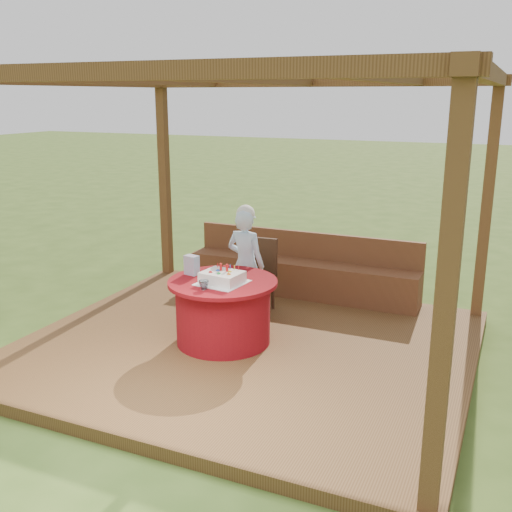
{
  "coord_description": "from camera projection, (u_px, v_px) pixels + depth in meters",
  "views": [
    {
      "loc": [
        2.45,
        -5.27,
        2.63
      ],
      "look_at": [
        0.0,
        0.25,
        1.0
      ],
      "focal_mm": 42.0,
      "sensor_mm": 36.0,
      "label": 1
    }
  ],
  "objects": [
    {
      "name": "deck",
      "position": [
        246.0,
        348.0,
        6.28
      ],
      "size": [
        4.5,
        4.0,
        0.12
      ],
      "primitive_type": "cube",
      "color": "brown",
      "rests_on": "ground"
    },
    {
      "name": "pergola",
      "position": [
        245.0,
        119.0,
        5.66
      ],
      "size": [
        4.5,
        4.0,
        2.72
      ],
      "color": "brown",
      "rests_on": "deck"
    },
    {
      "name": "birthday_cake",
      "position": [
        222.0,
        277.0,
        6.01
      ],
      "size": [
        0.49,
        0.49,
        0.19
      ],
      "color": "white",
      "rests_on": "table"
    },
    {
      "name": "bench",
      "position": [
        302.0,
        275.0,
        7.71
      ],
      "size": [
        3.0,
        0.42,
        0.8
      ],
      "color": "brown",
      "rests_on": "deck"
    },
    {
      "name": "table",
      "position": [
        223.0,
        311.0,
        6.2
      ],
      "size": [
        1.12,
        1.12,
        0.68
      ],
      "color": "maroon",
      "rests_on": "deck"
    },
    {
      "name": "chair",
      "position": [
        257.0,
        272.0,
        7.11
      ],
      "size": [
        0.44,
        0.44,
        0.87
      ],
      "color": "#3A2112",
      "rests_on": "deck"
    },
    {
      "name": "drinking_glass",
      "position": [
        204.0,
        285.0,
        5.82
      ],
      "size": [
        0.12,
        0.12,
        0.09
      ],
      "primitive_type": "imported",
      "rotation": [
        0.0,
        0.0,
        -0.2
      ],
      "color": "silver",
      "rests_on": "table"
    },
    {
      "name": "elderly_woman",
      "position": [
        246.0,
        262.0,
        6.8
      ],
      "size": [
        0.5,
        0.36,
        1.33
      ],
      "color": "#ABDCFF",
      "rests_on": "deck"
    },
    {
      "name": "gift_bag",
      "position": [
        192.0,
        265.0,
        6.28
      ],
      "size": [
        0.16,
        0.12,
        0.21
      ],
      "primitive_type": "cube",
      "rotation": [
        0.0,
        0.0,
        -0.2
      ],
      "color": "#D087B6",
      "rests_on": "table"
    },
    {
      "name": "ground",
      "position": [
        246.0,
        353.0,
        6.29
      ],
      "size": [
        60.0,
        60.0,
        0.0
      ],
      "primitive_type": "plane",
      "color": "#38531B",
      "rests_on": "ground"
    }
  ]
}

